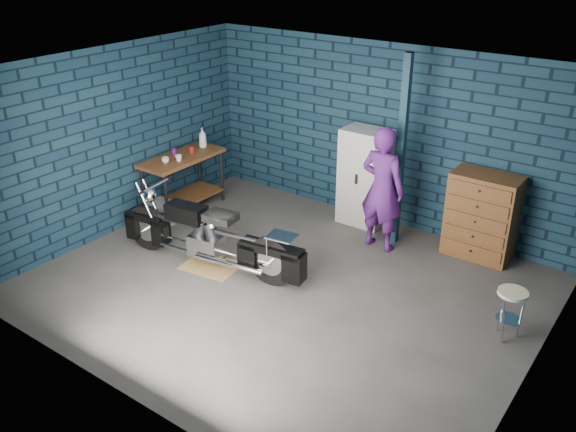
% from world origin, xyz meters
% --- Properties ---
extents(ground, '(6.00, 6.00, 0.00)m').
position_xyz_m(ground, '(0.00, 0.00, 0.00)').
color(ground, '#4B4946').
rests_on(ground, ground).
extents(room_walls, '(6.02, 5.01, 2.71)m').
position_xyz_m(room_walls, '(0.00, 0.55, 1.90)').
color(room_walls, '#102436').
rests_on(room_walls, ground).
extents(support_post, '(0.10, 0.10, 2.70)m').
position_xyz_m(support_post, '(0.55, 1.95, 1.35)').
color(support_post, '#132E3B').
rests_on(support_post, ground).
extents(workbench, '(0.60, 1.40, 0.91)m').
position_xyz_m(workbench, '(-2.68, 0.97, 0.46)').
color(workbench, brown).
rests_on(workbench, ground).
extents(drip_mat, '(0.81, 0.65, 0.01)m').
position_xyz_m(drip_mat, '(-1.11, -0.15, 0.00)').
color(drip_mat, olive).
rests_on(drip_mat, ground).
extents(motorcycle, '(2.41, 0.95, 1.04)m').
position_xyz_m(motorcycle, '(-1.11, -0.15, 0.52)').
color(motorcycle, black).
rests_on(motorcycle, ground).
extents(person, '(0.67, 0.46, 1.78)m').
position_xyz_m(person, '(0.45, 1.67, 0.89)').
color(person, '#4E1C6A').
rests_on(person, ground).
extents(storage_bin, '(0.48, 0.34, 0.30)m').
position_xyz_m(storage_bin, '(-2.66, 0.47, 0.15)').
color(storage_bin, gray).
rests_on(storage_bin, ground).
extents(locker, '(0.69, 0.49, 1.48)m').
position_xyz_m(locker, '(-0.14, 2.23, 0.74)').
color(locker, beige).
rests_on(locker, ground).
extents(tool_chest, '(0.90, 0.50, 1.19)m').
position_xyz_m(tool_chest, '(1.68, 2.23, 0.60)').
color(tool_chest, brown).
rests_on(tool_chest, ground).
extents(shop_stool, '(0.42, 0.42, 0.60)m').
position_xyz_m(shop_stool, '(2.61, 0.61, 0.30)').
color(shop_stool, beige).
rests_on(shop_stool, ground).
extents(cup_a, '(0.14, 0.14, 0.09)m').
position_xyz_m(cup_a, '(-2.66, 0.60, 0.95)').
color(cup_a, beige).
rests_on(cup_a, workbench).
extents(cup_b, '(0.13, 0.13, 0.10)m').
position_xyz_m(cup_b, '(-2.55, 0.77, 0.96)').
color(cup_b, beige).
rests_on(cup_b, workbench).
extents(mug_purple, '(0.09, 0.09, 0.11)m').
position_xyz_m(mug_purple, '(-2.80, 0.92, 0.97)').
color(mug_purple, '#4F175E').
rests_on(mug_purple, workbench).
extents(mug_red, '(0.08, 0.08, 0.11)m').
position_xyz_m(mug_red, '(-2.66, 1.17, 0.96)').
color(mug_red, maroon).
rests_on(mug_red, workbench).
extents(bottle, '(0.17, 0.17, 0.32)m').
position_xyz_m(bottle, '(-2.70, 1.47, 1.07)').
color(bottle, gray).
rests_on(bottle, workbench).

